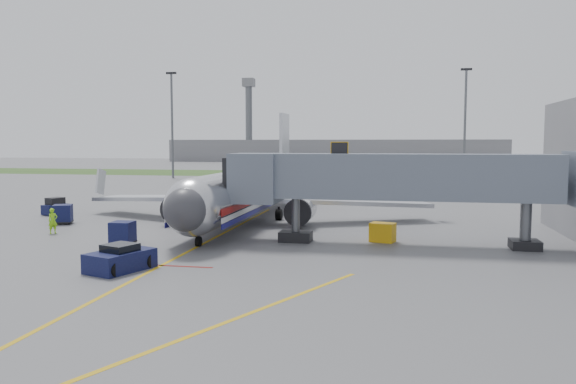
% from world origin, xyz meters
% --- Properties ---
extents(ground, '(400.00, 400.00, 0.00)m').
position_xyz_m(ground, '(0.00, 0.00, 0.00)').
color(ground, '#565659').
rests_on(ground, ground).
extents(grass_strip, '(300.00, 25.00, 0.01)m').
position_xyz_m(grass_strip, '(0.00, 90.00, 0.01)').
color(grass_strip, '#2D4C1E').
rests_on(grass_strip, ground).
extents(apron_markings, '(21.52, 50.00, 0.01)m').
position_xyz_m(apron_markings, '(0.00, -7.40, 0.00)').
color(apron_markings, gold).
rests_on(apron_markings, ground).
extents(airliner, '(32.10, 35.67, 10.25)m').
position_xyz_m(airliner, '(0.00, 15.25, 2.65)').
color(airliner, silver).
rests_on(airliner, ground).
extents(jet_bridge, '(25.30, 4.00, 6.90)m').
position_xyz_m(jet_bridge, '(12.86, 5.00, 4.47)').
color(jet_bridge, slate).
rests_on(jet_bridge, ground).
extents(light_mast_left, '(2.00, 0.44, 20.40)m').
position_xyz_m(light_mast_left, '(-30.00, 70.00, 10.78)').
color(light_mast_left, '#595B60').
rests_on(light_mast_left, ground).
extents(light_mast_right, '(2.00, 0.44, 20.40)m').
position_xyz_m(light_mast_right, '(25.00, 75.00, 10.78)').
color(light_mast_right, '#595B60').
rests_on(light_mast_right, ground).
extents(distant_terminal, '(120.00, 14.00, 8.00)m').
position_xyz_m(distant_terminal, '(-10.00, 170.00, 4.00)').
color(distant_terminal, slate).
rests_on(distant_terminal, ground).
extents(control_tower, '(4.00, 4.00, 30.00)m').
position_xyz_m(control_tower, '(-40.00, 165.00, 17.33)').
color(control_tower, '#595B60').
rests_on(control_tower, ground).
extents(pushback_tug, '(3.15, 3.95, 1.43)m').
position_xyz_m(pushback_tug, '(-1.66, -5.53, 0.60)').
color(pushback_tug, '#0C0E35').
rests_on(pushback_tug, ground).
extents(baggage_tug, '(1.91, 2.60, 1.63)m').
position_xyz_m(baggage_tug, '(-19.14, 15.08, 0.72)').
color(baggage_tug, '#0C0E35').
rests_on(baggage_tug, ground).
extents(baggage_cart_a, '(1.97, 1.97, 1.62)m').
position_xyz_m(baggage_cart_a, '(-14.85, 9.64, 0.83)').
color(baggage_cart_a, '#0C0E35').
rests_on(baggage_cart_a, ground).
extents(baggage_cart_b, '(1.53, 1.53, 1.57)m').
position_xyz_m(baggage_cart_b, '(-5.18, 1.52, 0.80)').
color(baggage_cart_b, '#0C0E35').
rests_on(baggage_cart_b, ground).
extents(baggage_cart_c, '(1.58, 1.58, 1.50)m').
position_xyz_m(baggage_cart_c, '(-3.00, 14.58, 0.76)').
color(baggage_cart_c, '#0C0E35').
rests_on(baggage_cart_c, ground).
extents(belt_loader, '(1.87, 4.58, 2.18)m').
position_xyz_m(belt_loader, '(-5.19, 12.40, 0.54)').
color(belt_loader, '#0C0E35').
rests_on(belt_loader, ground).
extents(ground_power_cart, '(1.89, 1.53, 1.31)m').
position_xyz_m(ground_power_cart, '(11.93, 5.99, 0.65)').
color(ground_power_cart, '#E2A30D').
rests_on(ground_power_cart, ground).
extents(ramp_worker, '(0.77, 0.84, 1.92)m').
position_xyz_m(ramp_worker, '(-12.57, 4.85, 0.96)').
color(ramp_worker, '#8ADD1A').
rests_on(ramp_worker, ground).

